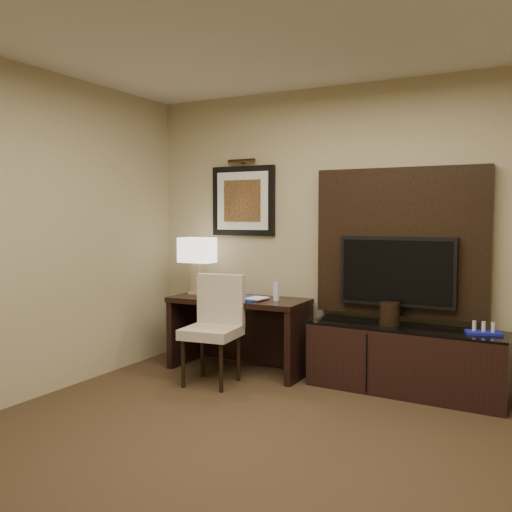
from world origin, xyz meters
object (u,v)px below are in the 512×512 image
Objects in this scene: ice_bucket at (389,314)px; minibar_tray at (484,328)px; tv at (397,271)px; table_lamp at (197,268)px; credenza at (406,360)px; desk_chair at (211,331)px; water_bottle at (276,291)px; desk at (239,334)px; desk_phone at (221,292)px.

ice_bucket is 0.76m from minibar_tray.
tv reaches higher than ice_bucket.
credenza is at bearing 0.16° from table_lamp.
ice_bucket is at bearing 15.50° from desk_chair.
desk_chair is at bearing -157.73° from credenza.
credenza is 1.31m from water_bottle.
ice_bucket is at bearing 0.69° from table_lamp.
water_bottle is 0.90× the size of ice_bucket.
desk is at bearing -174.89° from credenza.
desk is at bearing -5.00° from table_lamp.
desk_chair reaches higher than desk_phone.
water_bottle is (-1.20, -0.04, 0.51)m from credenza.
desk_chair is at bearing -56.09° from desk_phone.
desk is 2.21m from minibar_tray.
tv is 1.71m from desk_chair.
minibar_tray is (0.76, -0.02, -0.05)m from ice_bucket.
tv reaches higher than credenza.
desk_phone reaches higher than ice_bucket.
credenza is at bearing -48.99° from tv.
tv reaches higher than water_bottle.
credenza is at bearing 1.72° from water_bottle.
desk_phone is 2.39m from minibar_tray.
credenza is 2.21m from table_lamp.
credenza is 1.84m from desk_phone.
ice_bucket is at bearing 2.93° from water_bottle.
tv is 1.98m from table_lamp.
credenza is at bearing 179.32° from minibar_tray.
table_lamp is 2.00× the size of minibar_tray.
tv is 1.05× the size of desk_chair.
water_bottle is at bearing -170.72° from tv.
desk_chair is (-1.47, -0.69, -0.54)m from tv.
desk is at bearing 84.17° from desk_chair.
desk_chair is 4.64× the size of desk_phone.
credenza is 9.50× the size of water_bottle.
desk is 1.39× the size of desk_chair.
minibar_tray is at bearing 7.91° from desk_chair.
minibar_tray is (0.61, -0.01, 0.33)m from credenza.
minibar_tray is at bearing 14.38° from desk_phone.
tv is 5.17× the size of ice_bucket.
desk_chair is 5.51× the size of water_bottle.
tv reaches higher than table_lamp.
tv is at bearing 168.56° from minibar_tray.
table_lamp reaches higher than minibar_tray.
minibar_tray is (0.73, -0.15, -0.40)m from tv.
tv is 3.75× the size of minibar_tray.
desk is 0.81× the size of credenza.
credenza is 6.17× the size of minibar_tray.
table_lamp is (-1.98, -0.15, -0.04)m from tv.
water_bottle reaches higher than desk.
table_lamp reaches higher than desk_chair.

